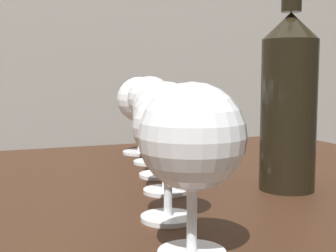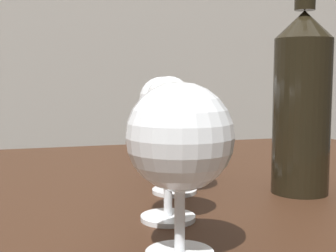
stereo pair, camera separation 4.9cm
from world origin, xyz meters
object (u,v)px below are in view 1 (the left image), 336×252
wine_glass_chardonnay (165,117)px  wine_bottle (289,96)px  wine_glass_pinot (190,140)px  wine_glass_empty (168,131)px  wine_glass_port (150,101)px  wine_glass_merlot (159,110)px  wine_glass_white (140,101)px

wine_glass_chardonnay → wine_bottle: wine_bottle is taller
wine_glass_pinot → wine_glass_empty: bearing=78.6°
wine_glass_chardonnay → wine_glass_port: (0.05, 0.20, 0.01)m
wine_glass_empty → wine_glass_port: wine_glass_port is taller
wine_glass_pinot → wine_glass_port: 0.43m
wine_glass_empty → wine_glass_merlot: wine_glass_merlot is taller
wine_glass_port → wine_glass_empty: bearing=-106.2°
wine_glass_port → wine_bottle: size_ratio=0.46×
wine_glass_merlot → wine_glass_port: wine_glass_port is taller
wine_glass_port → wine_glass_white: (0.02, 0.10, -0.01)m
wine_glass_empty → wine_bottle: 0.21m
wine_glass_merlot → wine_glass_port: size_ratio=0.96×
wine_glass_pinot → wine_glass_white: (0.13, 0.51, 0.00)m
wine_glass_chardonnay → wine_glass_port: bearing=76.0°
wine_glass_pinot → wine_glass_chardonnay: size_ratio=1.02×
wine_glass_pinot → wine_glass_empty: (0.02, 0.10, -0.00)m
wine_glass_white → wine_bottle: bearing=-75.0°
wine_glass_empty → wine_bottle: (0.20, 0.07, 0.03)m
wine_glass_chardonnay → wine_bottle: bearing=-15.5°
wine_glass_white → wine_glass_pinot: bearing=-103.7°
wine_glass_white → wine_glass_port: bearing=-98.3°
wine_glass_merlot → wine_bottle: 0.19m
wine_glass_merlot → wine_bottle: size_ratio=0.44×
wine_glass_pinot → wine_glass_merlot: (0.09, 0.31, 0.00)m
wine_glass_chardonnay → wine_glass_merlot: (0.03, 0.09, 0.00)m
wine_glass_merlot → wine_glass_white: 0.21m
wine_glass_pinot → wine_bottle: wine_bottle is taller
wine_glass_pinot → wine_glass_chardonnay: bearing=74.0°
wine_glass_chardonnay → wine_glass_white: size_ratio=0.97×
wine_glass_pinot → wine_glass_empty: 0.10m
wine_glass_chardonnay → wine_glass_white: (0.06, 0.30, 0.00)m
wine_glass_merlot → wine_glass_port: bearing=77.2°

